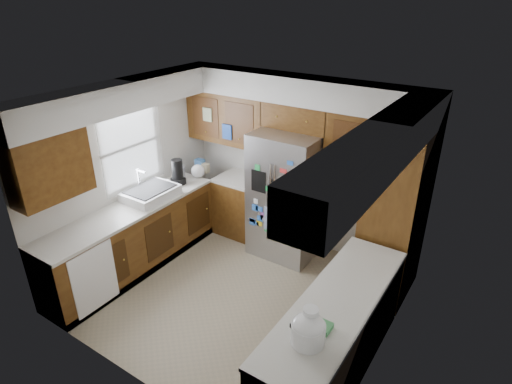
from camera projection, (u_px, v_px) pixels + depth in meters
floor at (237, 294)px, 5.42m from camera, size 3.60×3.60×0.00m
room_shell at (245, 148)px, 4.95m from camera, size 3.64×3.24×2.52m
left_counter_run at (158, 233)px, 5.92m from camera, size 1.36×3.20×0.92m
right_counter_run at (334, 341)px, 4.13m from camera, size 0.63×2.25×0.92m
pantry at (395, 215)px, 5.07m from camera, size 0.60×0.90×2.15m
fridge at (287, 195)px, 5.93m from camera, size 0.90×0.79×1.80m
bridge_cabinet at (298, 116)px, 5.63m from camera, size 0.96×0.34×0.35m
fridge_top_items at (288, 93)px, 5.54m from camera, size 0.77×0.31×0.27m
sink_assembly at (150, 193)px, 5.80m from camera, size 0.52×0.70×0.37m
left_counter_clutter at (188, 171)px, 6.32m from camera, size 0.35×0.84×0.38m
rice_cooker at (308, 330)px, 3.40m from camera, size 0.29×0.28×0.25m
paper_towel at (310, 323)px, 3.45m from camera, size 0.13×0.13×0.29m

